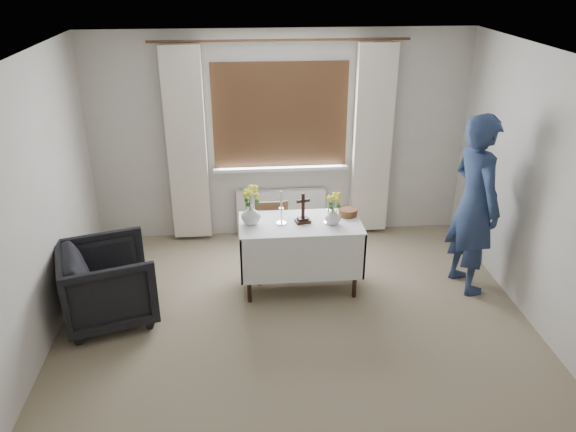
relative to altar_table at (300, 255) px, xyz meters
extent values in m
plane|color=gray|center=(-0.10, -1.15, -0.38)|extent=(5.00, 5.00, 0.00)
cube|color=white|center=(0.00, 0.00, 0.00)|extent=(1.24, 0.64, 0.76)
imported|color=black|center=(-1.88, -0.39, 0.00)|extent=(1.05, 1.03, 0.77)
imported|color=navy|center=(1.75, -0.11, 0.56)|extent=(0.58, 0.76, 1.88)
cube|color=silver|center=(-0.10, 1.27, -0.08)|extent=(1.10, 0.10, 0.60)
imported|color=silver|center=(-0.50, 0.02, 0.48)|extent=(0.22, 0.22, 0.21)
imported|color=silver|center=(0.32, -0.05, 0.47)|extent=(0.18, 0.18, 0.17)
cylinder|color=brown|center=(0.51, 0.13, 0.42)|extent=(0.26, 0.26, 0.07)
camera|label=1|loc=(-0.57, -5.10, 2.83)|focal=35.00mm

